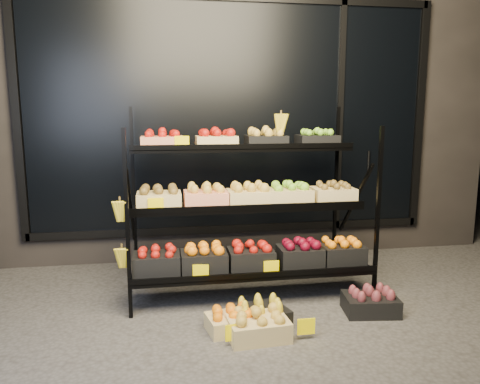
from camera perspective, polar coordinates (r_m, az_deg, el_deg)
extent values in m
plane|color=#514F4C|center=(3.84, 2.71, -15.08)|extent=(24.00, 24.00, 0.00)
cube|color=#2D2826|center=(6.05, -2.47, 11.09)|extent=(6.00, 2.00, 3.50)
cube|color=black|center=(5.04, -1.00, 9.07)|extent=(4.20, 0.04, 2.40)
cube|color=black|center=(5.18, -0.93, -4.44)|extent=(4.30, 0.06, 0.08)
cube|color=black|center=(5.16, -25.59, 8.14)|extent=(0.08, 0.06, 2.50)
cube|color=black|center=(5.75, 21.00, 8.53)|extent=(0.08, 0.06, 2.50)
cube|color=black|center=(5.33, 12.05, 8.91)|extent=(0.06, 0.06, 2.50)
cylinder|color=black|center=(5.47, 15.40, 3.54)|extent=(0.02, 0.02, 0.25)
cube|color=black|center=(3.70, -13.58, -4.02)|extent=(0.03, 0.03, 1.50)
cube|color=black|center=(4.09, 16.44, -2.82)|extent=(0.03, 0.03, 1.50)
cube|color=black|center=(4.63, -12.82, -0.20)|extent=(0.03, 0.03, 1.66)
cube|color=black|center=(4.95, 11.60, 0.48)|extent=(0.03, 0.03, 1.66)
cube|color=black|center=(4.06, 1.68, -9.63)|extent=(2.05, 0.42, 0.03)
cube|color=black|center=(3.86, 2.27, -10.12)|extent=(2.05, 0.02, 0.05)
cube|color=black|center=(4.21, 0.92, -1.85)|extent=(2.05, 0.40, 0.03)
cube|color=black|center=(4.02, 1.41, -1.90)|extent=(2.05, 0.02, 0.05)
cube|color=black|center=(4.43, 0.23, 5.28)|extent=(2.05, 0.40, 0.03)
cube|color=black|center=(4.24, 0.67, 5.55)|extent=(2.05, 0.02, 0.05)
cube|color=tan|center=(4.36, -9.47, 5.99)|extent=(0.38, 0.28, 0.11)
ellipsoid|color=#BD0D0E|center=(4.36, -9.51, 7.11)|extent=(0.32, 0.24, 0.07)
cube|color=#DEC680|center=(4.39, -2.90, 6.14)|extent=(0.38, 0.28, 0.11)
ellipsoid|color=#BD0D0E|center=(4.39, -2.91, 7.25)|extent=(0.32, 0.24, 0.07)
cube|color=black|center=(4.47, 3.18, 6.20)|extent=(0.38, 0.28, 0.11)
ellipsoid|color=gold|center=(4.47, 3.19, 7.29)|extent=(0.32, 0.24, 0.07)
cube|color=black|center=(4.61, 9.36, 6.20)|extent=(0.38, 0.28, 0.11)
ellipsoid|color=#86CB32|center=(4.60, 9.39, 7.25)|extent=(0.32, 0.24, 0.07)
cube|color=#DEC680|center=(4.12, -9.83, -1.03)|extent=(0.38, 0.28, 0.14)
ellipsoid|color=brown|center=(4.11, -9.87, 0.34)|extent=(0.32, 0.24, 0.07)
cube|color=tan|center=(4.14, -4.19, -0.87)|extent=(0.38, 0.28, 0.14)
ellipsoid|color=gold|center=(4.12, -4.21, 0.50)|extent=(0.32, 0.24, 0.07)
cube|color=#DEC680|center=(4.19, 1.09, -0.71)|extent=(0.38, 0.28, 0.14)
ellipsoid|color=gold|center=(4.18, 1.09, 0.64)|extent=(0.32, 0.24, 0.07)
cube|color=#DEC680|center=(4.28, 6.08, -0.55)|extent=(0.38, 0.28, 0.14)
ellipsoid|color=#86CB32|center=(4.26, 6.11, 0.77)|extent=(0.32, 0.24, 0.07)
cube|color=#DEC680|center=(4.41, 11.26, -0.38)|extent=(0.38, 0.28, 0.14)
ellipsoid|color=brown|center=(4.39, 11.30, 0.90)|extent=(0.32, 0.24, 0.07)
cube|color=black|center=(3.95, -10.13, -8.71)|extent=(0.38, 0.28, 0.18)
ellipsoid|color=#BD0D0E|center=(3.92, -10.19, -7.05)|extent=(0.32, 0.24, 0.07)
cube|color=black|center=(3.97, -4.42, -8.52)|extent=(0.38, 0.28, 0.18)
ellipsoid|color=orange|center=(3.93, -4.44, -6.86)|extent=(0.32, 0.24, 0.07)
cube|color=black|center=(4.02, 1.34, -8.24)|extent=(0.38, 0.28, 0.18)
ellipsoid|color=#BD0D0E|center=(3.98, 1.35, -6.60)|extent=(0.32, 0.24, 0.07)
cube|color=black|center=(4.12, 7.37, -7.87)|extent=(0.38, 0.28, 0.18)
ellipsoid|color=maroon|center=(4.09, 7.41, -6.26)|extent=(0.32, 0.24, 0.07)
cube|color=black|center=(4.24, 12.21, -7.50)|extent=(0.38, 0.28, 0.18)
ellipsoid|color=orange|center=(4.21, 12.27, -5.94)|extent=(0.32, 0.24, 0.07)
ellipsoid|color=yellow|center=(3.68, -14.46, -0.93)|extent=(0.14, 0.08, 0.22)
ellipsoid|color=yellow|center=(3.76, -14.22, -6.51)|extent=(0.14, 0.08, 0.22)
ellipsoid|color=yellow|center=(4.39, 5.02, 9.56)|extent=(0.14, 0.08, 0.22)
cube|color=#FFE000|center=(3.98, -10.24, -1.59)|extent=(0.13, 0.01, 0.12)
cube|color=#FFE000|center=(4.21, -7.09, 5.99)|extent=(0.13, 0.01, 0.12)
cube|color=#FFE000|center=(3.83, -4.80, -9.67)|extent=(0.13, 0.01, 0.12)
cube|color=#FFE000|center=(3.92, 3.85, -9.21)|extent=(0.13, 0.01, 0.12)
cube|color=#FFE000|center=(3.41, -0.70, -17.31)|extent=(0.13, 0.01, 0.12)
cube|color=#FFE000|center=(3.52, 8.05, -16.51)|extent=(0.13, 0.01, 0.12)
cube|color=#DEC680|center=(3.62, -1.04, -15.66)|extent=(0.40, 0.32, 0.12)
ellipsoid|color=orange|center=(3.58, -1.04, -14.34)|extent=(0.33, 0.27, 0.07)
cube|color=black|center=(3.67, 2.43, -15.10)|extent=(0.48, 0.40, 0.14)
ellipsoid|color=yellow|center=(3.63, 2.45, -13.66)|extent=(0.40, 0.34, 0.07)
cube|color=#DEC680|center=(3.51, 2.19, -16.25)|extent=(0.45, 0.35, 0.15)
ellipsoid|color=gold|center=(3.47, 2.20, -14.72)|extent=(0.38, 0.29, 0.07)
cube|color=black|center=(4.04, 15.60, -13.05)|extent=(0.46, 0.36, 0.14)
ellipsoid|color=brown|center=(4.00, 15.67, -11.71)|extent=(0.38, 0.30, 0.07)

